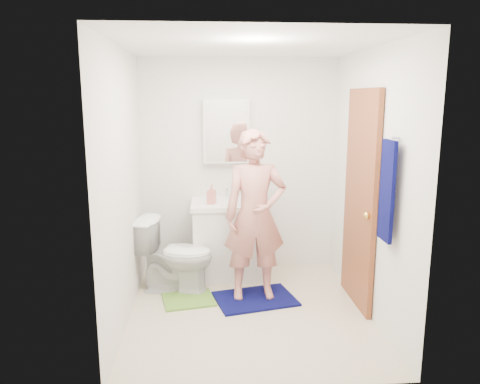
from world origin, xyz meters
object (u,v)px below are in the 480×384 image
object	(u,v)px
toothbrush_cup	(251,196)
man	(255,215)
toilet	(176,255)
soap_dispenser	(212,194)
vanity_cabinet	(228,241)
medicine_cabinet	(226,131)
towel	(387,191)

from	to	relation	value
toothbrush_cup	man	bearing A→B (deg)	-92.47
man	toilet	bearing A→B (deg)	159.60
soap_dispenser	toothbrush_cup	distance (m)	0.47
vanity_cabinet	medicine_cabinet	xyz separation A→B (m)	(0.00, 0.22, 1.20)
vanity_cabinet	man	xyz separation A→B (m)	(0.24, -0.62, 0.45)
towel	man	xyz separation A→B (m)	(-0.94, 0.87, -0.40)
vanity_cabinet	toothbrush_cup	distance (m)	0.57
toothbrush_cup	man	world-z (taller)	man
vanity_cabinet	soap_dispenser	bearing A→B (deg)	-155.54
vanity_cabinet	towel	world-z (taller)	towel
medicine_cabinet	man	xyz separation A→B (m)	(0.24, -0.84, -0.75)
medicine_cabinet	man	bearing A→B (deg)	-74.27
toilet	soap_dispenser	world-z (taller)	soap_dispenser
towel	toilet	world-z (taller)	towel
towel	toothbrush_cup	world-z (taller)	towel
soap_dispenser	man	size ratio (longest dim) A/B	0.13
towel	toothbrush_cup	xyz separation A→B (m)	(-0.91, 1.55, -0.35)
medicine_cabinet	toilet	xyz separation A→B (m)	(-0.55, -0.60, -1.21)
vanity_cabinet	medicine_cabinet	distance (m)	1.22
toilet	toothbrush_cup	world-z (taller)	toothbrush_cup
toothbrush_cup	man	size ratio (longest dim) A/B	0.08
toothbrush_cup	toilet	bearing A→B (deg)	-151.94
towel	toilet	bearing A→B (deg)	147.23
man	medicine_cabinet	bearing A→B (deg)	102.71
toilet	soap_dispenser	distance (m)	0.74
toilet	soap_dispenser	size ratio (longest dim) A/B	3.73
towel	man	bearing A→B (deg)	137.37
medicine_cabinet	towel	world-z (taller)	medicine_cabinet
vanity_cabinet	soap_dispenser	xyz separation A→B (m)	(-0.17, -0.08, 0.55)
toilet	toothbrush_cup	xyz separation A→B (m)	(0.82, 0.44, 0.51)
vanity_cabinet	medicine_cabinet	bearing A→B (deg)	90.00
vanity_cabinet	soap_dispenser	distance (m)	0.59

